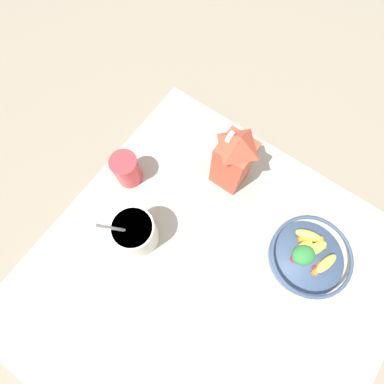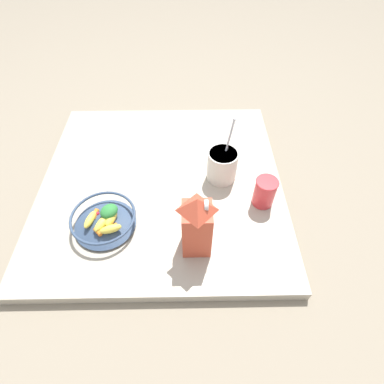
{
  "view_description": "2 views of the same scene",
  "coord_description": "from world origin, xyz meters",
  "px_view_note": "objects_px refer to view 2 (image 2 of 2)",
  "views": [
    {
      "loc": [
        0.06,
        -0.02,
        0.95
      ],
      "look_at": [
        -0.17,
        -0.18,
        0.14
      ],
      "focal_mm": 28.0,
      "sensor_mm": 36.0,
      "label": 1
    },
    {
      "loc": [
        -0.84,
        -0.11,
        0.96
      ],
      "look_at": [
        -0.13,
        -0.12,
        0.12
      ],
      "focal_mm": 28.0,
      "sensor_mm": 36.0,
      "label": 2
    }
  ],
  "objects_px": {
    "milk_carton": "(197,224)",
    "drinking_cup": "(265,192)",
    "yogurt_tub": "(222,164)",
    "fruit_bowl": "(104,220)"
  },
  "relations": [
    {
      "from": "yogurt_tub",
      "to": "drinking_cup",
      "type": "bearing_deg",
      "value": -132.44
    },
    {
      "from": "fruit_bowl",
      "to": "yogurt_tub",
      "type": "bearing_deg",
      "value": -61.59
    },
    {
      "from": "drinking_cup",
      "to": "milk_carton",
      "type": "bearing_deg",
      "value": 125.83
    },
    {
      "from": "milk_carton",
      "to": "fruit_bowl",
      "type": "bearing_deg",
      "value": 75.14
    },
    {
      "from": "yogurt_tub",
      "to": "drinking_cup",
      "type": "distance_m",
      "value": 0.2
    },
    {
      "from": "milk_carton",
      "to": "yogurt_tub",
      "type": "height_order",
      "value": "yogurt_tub"
    },
    {
      "from": "milk_carton",
      "to": "drinking_cup",
      "type": "xyz_separation_m",
      "value": [
        0.19,
        -0.26,
        -0.07
      ]
    },
    {
      "from": "milk_carton",
      "to": "yogurt_tub",
      "type": "bearing_deg",
      "value": -18.89
    },
    {
      "from": "milk_carton",
      "to": "drinking_cup",
      "type": "relative_size",
      "value": 2.15
    },
    {
      "from": "milk_carton",
      "to": "yogurt_tub",
      "type": "distance_m",
      "value": 0.35
    }
  ]
}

